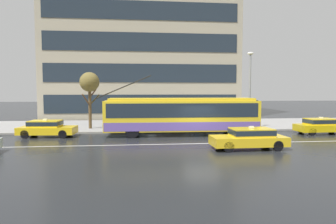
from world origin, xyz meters
name	(u,v)px	position (x,y,z in m)	size (l,w,h in m)	color
ground_plane	(202,141)	(0.00, 0.00, 0.00)	(160.00, 160.00, 0.00)	black
sidewalk_slab	(182,125)	(0.00, 9.33, 0.07)	(80.00, 10.00, 0.14)	gray
lane_centre_line	(206,143)	(0.00, -1.20, 0.00)	(72.00, 0.14, 0.01)	silver
trolleybus	(182,115)	(-1.04, 2.73, 1.63)	(12.68, 2.71, 4.76)	yellow
taxi_queued_behind_bus	(47,128)	(-11.49, 2.97, 0.70)	(4.31, 2.05, 1.39)	yellow
taxi_ahead_of_bus	(322,125)	(10.54, 2.27, 0.70)	(4.36, 1.87, 1.39)	gold
taxi_oncoming_near	(249,137)	(2.20, -3.32, 0.70)	(4.53, 1.85, 1.39)	yellow
bus_shelter	(169,106)	(-1.59, 6.75, 2.16)	(4.18, 1.84, 2.67)	gray
pedestrian_at_shelter	(197,110)	(0.80, 5.54, 1.83)	(1.52, 1.52, 2.06)	#1D3448
pedestrian_approaching_curb	(127,118)	(-5.42, 5.65, 1.14)	(0.36, 0.36, 1.69)	#222947
pedestrian_walking_past	(206,110)	(1.71, 6.12, 1.74)	(1.33, 1.33, 1.97)	black
pedestrian_waiting_by_pole	(138,111)	(-4.45, 6.85, 1.69)	(1.09, 1.09, 1.99)	#263946
street_lamp	(250,84)	(5.35, 4.83, 4.14)	(0.60, 0.32, 6.77)	gray
street_tree_bare	(90,83)	(-8.78, 6.73, 4.19)	(1.76, 1.96, 5.05)	brown
office_tower_corner_left	(141,11)	(-3.87, 22.59, 14.73)	(24.42, 15.91, 29.44)	#A29981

